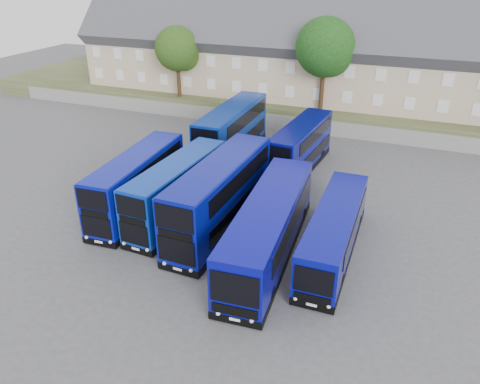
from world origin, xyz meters
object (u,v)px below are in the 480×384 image
Objects in this scene: coach_east_a at (269,229)px; tree_mid at (327,50)px; tree_west at (179,50)px; dd_front_left at (138,184)px; dd_front_mid at (178,191)px.

tree_mid is at bearing 91.29° from coach_east_a.
tree_west is at bearing -178.21° from tree_mid.
tree_mid is (-2.26, 23.99, 6.31)m from coach_east_a.
tree_west reaches higher than dd_front_left.
coach_east_a is 24.91m from tree_mid.
dd_front_left is at bearing -175.01° from dd_front_mid.
tree_mid is at bearing 1.79° from tree_west.
dd_front_left is at bearing -109.83° from tree_mid.
dd_front_left is 23.56m from tree_west.
dd_front_left reaches higher than coach_east_a.
coach_east_a is 30.22m from tree_west.
tree_mid is at bearing 66.92° from dd_front_left.
dd_front_mid reaches higher than coach_east_a.
dd_front_left is 1.13× the size of tree_mid.
dd_front_mid is at bearing -102.44° from tree_mid.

